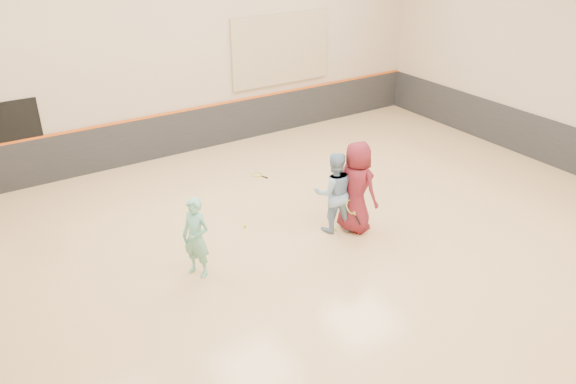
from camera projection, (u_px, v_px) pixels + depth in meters
room at (321, 208)px, 11.13m from camera, size 15.04×12.04×6.22m
wainscot_back at (196, 129)px, 15.71m from camera, size 14.90×0.04×1.20m
wainscot_right at (550, 143)px, 14.82m from camera, size 0.04×11.90×1.20m
accent_stripe at (195, 108)px, 15.42m from camera, size 14.90×0.03×0.06m
acoustic_panel at (281, 49)px, 16.18m from camera, size 3.20×0.08×2.00m
doorway at (20, 146)px, 13.32m from camera, size 1.10×0.05×2.20m
girl at (196, 237)px, 10.20m from camera, size 0.61×0.68×1.57m
instructor at (334, 192)px, 11.59m from camera, size 1.05×0.94×1.77m
young_man at (356, 187)px, 11.57m from camera, size 0.83×1.09×1.98m
held_racket at (351, 207)px, 11.51m from camera, size 0.42×0.42×0.59m
spare_racket at (257, 174)px, 14.42m from camera, size 0.59×0.59×0.04m
ball_under_racket at (335, 229)px, 11.93m from camera, size 0.07×0.07×0.07m
ball_in_hand at (365, 176)px, 11.36m from camera, size 0.07×0.07×0.07m
ball_beside_spare at (245, 226)px, 12.05m from camera, size 0.07×0.07×0.07m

